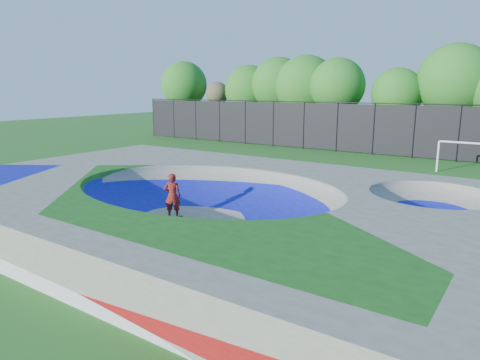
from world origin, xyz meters
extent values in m
plane|color=#1E5918|center=(0.00, 0.00, 0.00)|extent=(120.00, 120.00, 0.00)
cube|color=gray|center=(0.00, 0.00, 0.75)|extent=(22.00, 14.00, 1.50)
imported|color=red|center=(-1.46, -0.31, 0.92)|extent=(0.80, 0.74, 1.84)
cube|color=black|center=(-1.46, -0.31, 0.03)|extent=(0.76, 0.64, 0.05)
cylinder|color=white|center=(5.52, 16.29, 0.96)|extent=(0.12, 0.12, 1.92)
cylinder|color=white|center=(6.96, 16.29, 1.92)|extent=(2.87, 0.12, 0.12)
cylinder|color=black|center=(-24.00, 21.00, 2.00)|extent=(0.09, 0.09, 4.00)
cylinder|color=black|center=(-21.00, 21.00, 2.00)|extent=(0.09, 0.09, 4.00)
cylinder|color=black|center=(-18.00, 21.00, 2.00)|extent=(0.09, 0.09, 4.00)
cylinder|color=black|center=(-15.00, 21.00, 2.00)|extent=(0.09, 0.09, 4.00)
cylinder|color=black|center=(-12.00, 21.00, 2.00)|extent=(0.09, 0.09, 4.00)
cylinder|color=black|center=(-9.00, 21.00, 2.00)|extent=(0.09, 0.09, 4.00)
cylinder|color=black|center=(-6.00, 21.00, 2.00)|extent=(0.09, 0.09, 4.00)
cylinder|color=black|center=(-3.00, 21.00, 2.00)|extent=(0.09, 0.09, 4.00)
cylinder|color=black|center=(0.00, 21.00, 2.00)|extent=(0.09, 0.09, 4.00)
cylinder|color=black|center=(3.00, 21.00, 2.00)|extent=(0.09, 0.09, 4.00)
cylinder|color=black|center=(6.00, 21.00, 2.00)|extent=(0.09, 0.09, 4.00)
cube|color=black|center=(0.00, 21.00, 2.00)|extent=(48.00, 0.03, 3.80)
cylinder|color=black|center=(0.00, 21.00, 4.00)|extent=(48.00, 0.08, 0.08)
cylinder|color=#443522|center=(-24.03, 26.22, 1.78)|extent=(0.44, 0.44, 3.56)
sphere|color=#216A1B|center=(-24.03, 26.22, 5.55)|extent=(5.31, 5.31, 5.31)
cylinder|color=#443522|center=(-19.80, 27.00, 1.73)|extent=(0.44, 0.44, 3.46)
sphere|color=brown|center=(-19.80, 27.00, 4.56)|extent=(2.60, 2.60, 2.60)
cylinder|color=#443522|center=(-15.44, 26.94, 1.50)|extent=(0.44, 0.44, 3.00)
sphere|color=#216A1B|center=(-15.44, 26.94, 4.96)|extent=(5.23, 5.23, 5.23)
cylinder|color=#443522|center=(-11.72, 26.70, 1.73)|extent=(0.44, 0.44, 3.46)
sphere|color=#216A1B|center=(-11.72, 26.70, 5.51)|extent=(5.47, 5.47, 5.47)
cylinder|color=#443522|center=(-8.48, 26.31, 1.56)|extent=(0.44, 0.44, 3.12)
sphere|color=#216A1B|center=(-8.48, 26.31, 5.34)|extent=(5.93, 5.93, 5.93)
cylinder|color=#443522|center=(-4.67, 24.87, 1.76)|extent=(0.44, 0.44, 3.52)
sphere|color=#216A1B|center=(-4.67, 24.87, 5.36)|extent=(4.91, 4.91, 4.91)
cylinder|color=#443522|center=(0.36, 25.72, 1.55)|extent=(0.44, 0.44, 3.10)
sphere|color=#216A1B|center=(0.36, 25.72, 4.72)|extent=(4.30, 4.30, 4.30)
cylinder|color=#443522|center=(4.59, 26.60, 1.78)|extent=(0.44, 0.44, 3.55)
sphere|color=#216A1B|center=(4.59, 26.60, 5.76)|extent=(5.89, 5.89, 5.89)
camera|label=1|loc=(10.06, -12.52, 5.13)|focal=32.00mm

